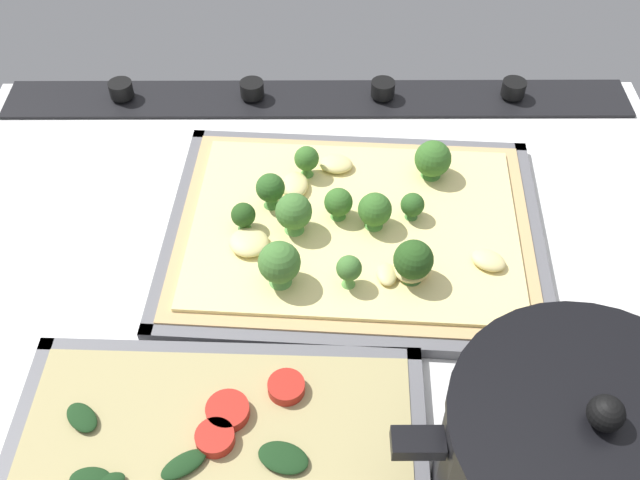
% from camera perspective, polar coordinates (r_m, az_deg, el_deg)
% --- Properties ---
extents(ground_plane, '(0.77, 0.68, 0.03)m').
position_cam_1_polar(ground_plane, '(0.69, -0.45, -5.88)').
color(ground_plane, white).
extents(stove_control_panel, '(0.74, 0.07, 0.03)m').
position_cam_1_polar(stove_control_panel, '(0.89, -0.44, 10.99)').
color(stove_control_panel, black).
rests_on(stove_control_panel, ground_plane).
extents(baking_tray_front, '(0.38, 0.30, 0.01)m').
position_cam_1_polar(baking_tray_front, '(0.73, 2.35, 0.45)').
color(baking_tray_front, slate).
rests_on(baking_tray_front, ground_plane).
extents(broccoli_pizza, '(0.36, 0.28, 0.06)m').
position_cam_1_polar(broccoli_pizza, '(0.72, 2.16, 1.14)').
color(broccoli_pizza, tan).
rests_on(broccoli_pizza, baking_tray_front).
extents(baking_tray_back, '(0.33, 0.23, 0.01)m').
position_cam_1_polar(baking_tray_back, '(0.60, -8.50, -16.98)').
color(baking_tray_back, slate).
rests_on(baking_tray_back, ground_plane).
extents(veggie_pizza_back, '(0.31, 0.20, 0.02)m').
position_cam_1_polar(veggie_pizza_back, '(0.59, -8.91, -16.69)').
color(veggie_pizza_back, tan).
rests_on(veggie_pizza_back, baking_tray_back).
extents(cooking_pot, '(0.26, 0.20, 0.13)m').
position_cam_1_polar(cooking_pot, '(0.56, 18.94, -15.82)').
color(cooking_pot, black).
rests_on(cooking_pot, ground_plane).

